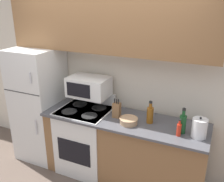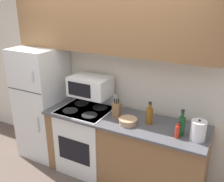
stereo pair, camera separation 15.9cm
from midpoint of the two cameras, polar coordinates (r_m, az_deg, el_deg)
The scene contains 12 objects.
wall_back at distance 3.46m, azimuth 2.07°, elevation 2.82°, with size 8.00×0.05×2.55m.
lower_cabinets at distance 3.38m, azimuth 3.93°, elevation -13.12°, with size 2.08×0.65×0.91m.
refrigerator at distance 3.89m, azimuth -14.39°, elevation -2.64°, with size 0.63×0.68×1.68m.
upper_cabinets at distance 3.14m, azimuth 0.72°, elevation 14.70°, with size 2.71×0.32×0.66m.
stove at distance 3.59m, azimuth -4.52°, elevation -10.60°, with size 0.67×0.63×1.08m.
microwave at distance 3.35m, azimuth -3.66°, elevation 1.11°, with size 0.54×0.37×0.26m.
knife_block at distance 3.14m, azimuth 2.52°, elevation -4.39°, with size 0.09×0.08×0.25m.
bowl at distance 3.01m, azimuth 5.17°, elevation -6.86°, with size 0.22×0.22×0.07m.
bottle_wine_green at distance 2.86m, azimuth 17.16°, elevation -7.49°, with size 0.08×0.08×0.30m.
bottle_hot_sauce at distance 2.82m, azimuth 16.30°, elevation -8.81°, with size 0.05×0.05×0.20m.
bottle_whiskey at distance 3.02m, azimuth 10.07°, elevation -5.51°, with size 0.08×0.08×0.28m.
kettle at distance 2.84m, azimuth 20.66°, elevation -8.46°, with size 0.16×0.16×0.24m.
Camera 2 is at (1.50, -2.25, 2.33)m, focal length 40.00 mm.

